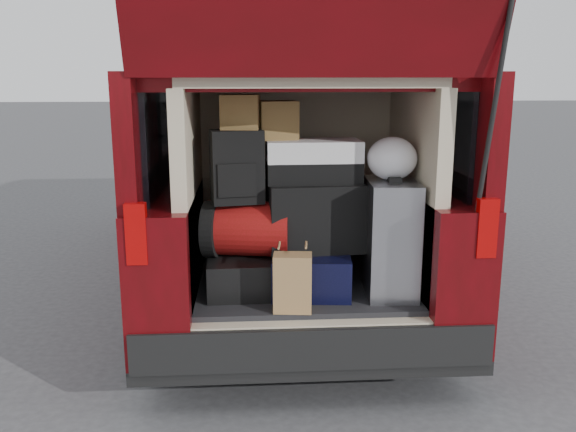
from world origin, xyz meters
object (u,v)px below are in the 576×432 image
(navy_hardshell, at_px, (311,269))
(silver_roller, at_px, (390,238))
(black_hardshell, at_px, (241,272))
(red_duffel, at_px, (248,228))
(twotone_duffel, at_px, (313,161))
(kraft_bag, at_px, (293,283))
(black_soft_case, at_px, (315,216))
(backpack, at_px, (237,167))

(navy_hardshell, bearing_deg, silver_roller, -6.50)
(black_hardshell, xyz_separation_m, red_duffel, (0.05, -0.00, 0.26))
(twotone_duffel, bearing_deg, red_duffel, -175.27)
(kraft_bag, bearing_deg, navy_hardshell, 74.53)
(silver_roller, relative_size, black_soft_case, 1.20)
(silver_roller, distance_m, twotone_duffel, 0.61)
(navy_hardshell, xyz_separation_m, black_soft_case, (0.02, 0.03, 0.31))
(kraft_bag, bearing_deg, silver_roller, 29.04)
(kraft_bag, bearing_deg, backpack, 137.34)
(silver_roller, height_order, red_duffel, silver_roller)
(black_hardshell, distance_m, silver_roller, 0.88)
(silver_roller, height_order, black_soft_case, silver_roller)
(red_duffel, distance_m, black_soft_case, 0.39)
(backpack, bearing_deg, twotone_duffel, -0.58)
(navy_hardshell, xyz_separation_m, red_duffel, (-0.36, 0.02, 0.25))
(black_soft_case, distance_m, twotone_duffel, 0.31)
(twotone_duffel, bearing_deg, silver_roller, -20.64)
(red_duffel, relative_size, twotone_duffel, 0.91)
(black_hardshell, xyz_separation_m, navy_hardshell, (0.41, -0.02, 0.01))
(black_soft_case, xyz_separation_m, backpack, (-0.44, -0.04, 0.29))
(silver_roller, relative_size, red_duffel, 1.34)
(red_duffel, bearing_deg, navy_hardshell, 7.18)
(black_hardshell, relative_size, black_soft_case, 0.95)
(backpack, height_order, twotone_duffel, backpack)
(black_hardshell, distance_m, backpack, 0.62)
(black_hardshell, height_order, backpack, backpack)
(navy_hardshell, relative_size, black_soft_case, 0.98)
(black_soft_case, bearing_deg, navy_hardshell, -129.87)
(kraft_bag, height_order, backpack, backpack)
(backpack, bearing_deg, kraft_bag, -58.32)
(navy_hardshell, distance_m, black_soft_case, 0.31)
(black_hardshell, height_order, kraft_bag, kraft_bag)
(red_duffel, bearing_deg, black_soft_case, 12.57)
(navy_hardshell, bearing_deg, kraft_bag, -106.31)
(kraft_bag, distance_m, twotone_duffel, 0.72)
(red_duffel, bearing_deg, twotone_duffel, 16.34)
(navy_hardshell, relative_size, backpack, 1.32)
(red_duffel, height_order, backpack, backpack)
(navy_hardshell, height_order, red_duffel, red_duffel)
(navy_hardshell, distance_m, backpack, 0.73)
(navy_hardshell, height_order, twotone_duffel, twotone_duffel)
(kraft_bag, relative_size, black_soft_case, 0.57)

